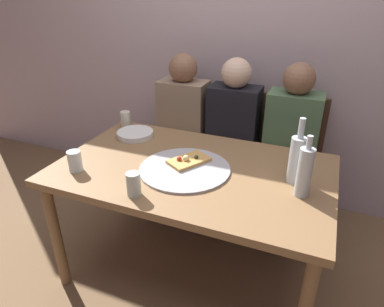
{
  "coord_description": "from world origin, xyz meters",
  "views": [
    {
      "loc": [
        0.6,
        -1.47,
        1.61
      ],
      "look_at": [
        -0.03,
        0.06,
        0.78
      ],
      "focal_mm": 31.67,
      "sensor_mm": 36.0,
      "label": 1
    }
  ],
  "objects": [
    {
      "name": "ground_plane",
      "position": [
        0.0,
        0.0,
        0.0
      ],
      "size": [
        8.0,
        8.0,
        0.0
      ],
      "primitive_type": "plane",
      "color": "brown"
    },
    {
      "name": "wine_bottle",
      "position": [
        0.56,
        -0.05,
        0.85
      ],
      "size": [
        0.07,
        0.07,
        0.3
      ],
      "color": "#B2BCC1",
      "rests_on": "dining_table"
    },
    {
      "name": "tumbler_far",
      "position": [
        -0.15,
        -0.35,
        0.79
      ],
      "size": [
        0.07,
        0.07,
        0.12
      ],
      "primitive_type": "cylinder",
      "color": "#B7C6BC",
      "rests_on": "dining_table"
    },
    {
      "name": "plate_stack",
      "position": [
        -0.5,
        0.24,
        0.75
      ],
      "size": [
        0.23,
        0.23,
        0.03
      ],
      "primitive_type": "cylinder",
      "color": "white",
      "rests_on": "dining_table"
    },
    {
      "name": "chair_right",
      "position": [
        0.42,
        0.85,
        0.51
      ],
      "size": [
        0.44,
        0.44,
        0.9
      ],
      "rotation": [
        0.0,
        0.0,
        3.14
      ],
      "color": "#472D1E",
      "rests_on": "ground_plane"
    },
    {
      "name": "guest_by_wall",
      "position": [
        0.42,
        0.7,
        0.64
      ],
      "size": [
        0.36,
        0.56,
        1.17
      ],
      "rotation": [
        0.0,
        0.0,
        3.14
      ],
      "color": "#4C6B47",
      "rests_on": "ground_plane"
    },
    {
      "name": "guest_in_sweater",
      "position": [
        -0.4,
        0.7,
        0.64
      ],
      "size": [
        0.36,
        0.56,
        1.17
      ],
      "rotation": [
        0.0,
        0.0,
        3.14
      ],
      "color": "#937A60",
      "rests_on": "ground_plane"
    },
    {
      "name": "pizza_slice_last",
      "position": [
        -0.03,
        0.02,
        0.75
      ],
      "size": [
        0.22,
        0.26,
        0.05
      ],
      "color": "tan",
      "rests_on": "pizza_tray"
    },
    {
      "name": "tumbler_near",
      "position": [
        -0.64,
        0.36,
        0.78
      ],
      "size": [
        0.07,
        0.07,
        0.11
      ],
      "primitive_type": "cylinder",
      "color": "beige",
      "rests_on": "dining_table"
    },
    {
      "name": "chair_middle",
      "position": [
        0.0,
        0.85,
        0.51
      ],
      "size": [
        0.44,
        0.44,
        0.9
      ],
      "rotation": [
        0.0,
        0.0,
        3.14
      ],
      "color": "#472D1E",
      "rests_on": "ground_plane"
    },
    {
      "name": "pizza_tray",
      "position": [
        -0.03,
        -0.04,
        0.74
      ],
      "size": [
        0.48,
        0.48,
        0.01
      ],
      "primitive_type": "cylinder",
      "color": "#ADADB2",
      "rests_on": "dining_table"
    },
    {
      "name": "wine_glass",
      "position": [
        -0.55,
        -0.27,
        0.79
      ],
      "size": [
        0.07,
        0.07,
        0.11
      ],
      "primitive_type": "cylinder",
      "color": "silver",
      "rests_on": "dining_table"
    },
    {
      "name": "chair_left",
      "position": [
        -0.4,
        0.85,
        0.51
      ],
      "size": [
        0.44,
        0.44,
        0.9
      ],
      "rotation": [
        0.0,
        0.0,
        3.14
      ],
      "color": "#472D1E",
      "rests_on": "ground_plane"
    },
    {
      "name": "back_wall",
      "position": [
        0.0,
        1.08,
        1.3
      ],
      "size": [
        6.0,
        0.1,
        2.6
      ],
      "primitive_type": "cube",
      "color": "#B29EA3",
      "rests_on": "ground_plane"
    },
    {
      "name": "beer_bottle",
      "position": [
        0.52,
        0.06,
        0.86
      ],
      "size": [
        0.08,
        0.08,
        0.33
      ],
      "color": "#B2BCC1",
      "rests_on": "dining_table"
    },
    {
      "name": "dining_table",
      "position": [
        0.0,
        0.0,
        0.65
      ],
      "size": [
        1.46,
        0.89,
        0.73
      ],
      "color": "olive",
      "rests_on": "ground_plane"
    },
    {
      "name": "guest_in_beanie",
      "position": [
        0.0,
        0.7,
        0.64
      ],
      "size": [
        0.36,
        0.56,
        1.17
      ],
      "rotation": [
        0.0,
        0.0,
        3.14
      ],
      "color": "black",
      "rests_on": "ground_plane"
    }
  ]
}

